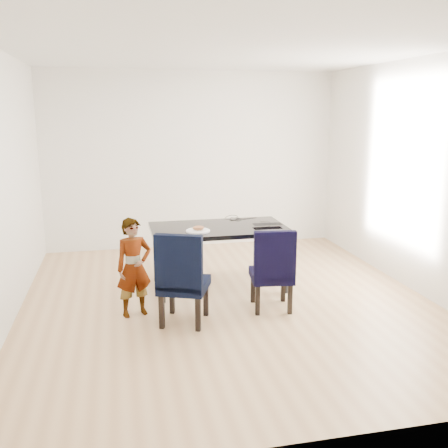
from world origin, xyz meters
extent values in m
cube|color=tan|center=(0.00, 0.00, -0.01)|extent=(4.50, 5.00, 0.01)
cube|color=white|center=(0.00, 0.00, 2.71)|extent=(4.50, 5.00, 0.01)
cube|color=white|center=(0.00, 2.50, 1.35)|extent=(4.50, 0.01, 2.70)
cube|color=white|center=(0.00, -2.50, 1.35)|extent=(4.50, 0.01, 2.70)
cube|color=white|center=(-2.25, 0.00, 1.35)|extent=(0.01, 5.00, 2.70)
cube|color=white|center=(2.25, 0.00, 1.35)|extent=(0.01, 5.00, 2.70)
cube|color=black|center=(0.00, 0.50, 0.38)|extent=(1.60, 0.90, 0.75)
cube|color=black|center=(-0.55, -0.45, 0.48)|extent=(0.60, 0.61, 0.96)
cube|color=black|center=(0.41, -0.28, 0.45)|extent=(0.49, 0.50, 0.90)
imported|color=#F53114|center=(-1.03, -0.15, 0.52)|extent=(0.43, 0.35, 1.03)
cylinder|color=white|center=(-0.28, 0.31, 0.76)|extent=(0.34, 0.34, 0.02)
ellipsoid|color=#A3613A|center=(-0.28, 0.32, 0.79)|extent=(0.15, 0.09, 0.05)
imported|color=black|center=(0.58, 0.46, 0.76)|extent=(0.35, 0.23, 0.03)
torus|color=black|center=(0.29, 0.85, 0.75)|extent=(0.18, 0.18, 0.01)
camera|label=1|loc=(-1.17, -5.15, 2.08)|focal=40.00mm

